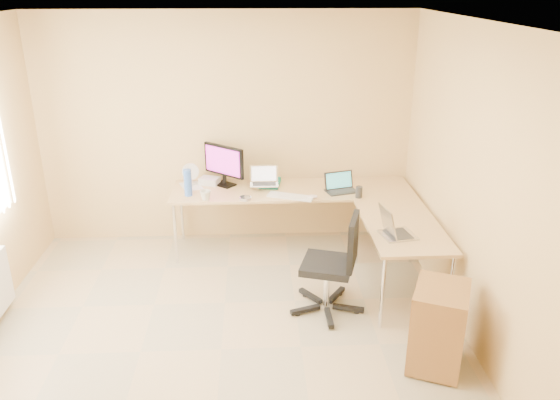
{
  "coord_description": "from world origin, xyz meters",
  "views": [
    {
      "loc": [
        0.3,
        -3.86,
        2.89
      ],
      "look_at": [
        0.55,
        1.1,
        0.9
      ],
      "focal_mm": 35.51,
      "sensor_mm": 36.0,
      "label": 1
    }
  ],
  "objects_px": {
    "laptop_center": "(264,176)",
    "water_bottle": "(188,183)",
    "desk_return": "(399,258)",
    "laptop_black": "(342,183)",
    "laptop_return": "(399,224)",
    "desk_main": "(292,219)",
    "keyboard": "(291,196)",
    "cabinet": "(438,327)",
    "monitor": "(224,165)",
    "mug": "(206,195)",
    "office_chair": "(327,262)",
    "desk_fan": "(191,175)"
  },
  "relations": [
    {
      "from": "mug",
      "to": "desk_main",
      "type": "bearing_deg",
      "value": 17.15
    },
    {
      "from": "desk_main",
      "to": "cabinet",
      "type": "xyz_separation_m",
      "value": [
        1.0,
        -2.13,
        -0.01
      ]
    },
    {
      "from": "desk_main",
      "to": "mug",
      "type": "distance_m",
      "value": 1.06
    },
    {
      "from": "laptop_center",
      "to": "water_bottle",
      "type": "distance_m",
      "value": 0.83
    },
    {
      "from": "desk_main",
      "to": "mug",
      "type": "height_order",
      "value": "mug"
    },
    {
      "from": "office_chair",
      "to": "desk_return",
      "type": "bearing_deg",
      "value": 37.71
    },
    {
      "from": "desk_return",
      "to": "monitor",
      "type": "distance_m",
      "value": 2.16
    },
    {
      "from": "desk_main",
      "to": "keyboard",
      "type": "bearing_deg",
      "value": -98.33
    },
    {
      "from": "monitor",
      "to": "mug",
      "type": "height_order",
      "value": "monitor"
    },
    {
      "from": "laptop_center",
      "to": "laptop_return",
      "type": "height_order",
      "value": "laptop_center"
    },
    {
      "from": "desk_main",
      "to": "laptop_return",
      "type": "relative_size",
      "value": 7.64
    },
    {
      "from": "monitor",
      "to": "office_chair",
      "type": "height_order",
      "value": "monitor"
    },
    {
      "from": "desk_main",
      "to": "office_chair",
      "type": "height_order",
      "value": "office_chair"
    },
    {
      "from": "monitor",
      "to": "mug",
      "type": "bearing_deg",
      "value": -72.64
    },
    {
      "from": "mug",
      "to": "laptop_return",
      "type": "bearing_deg",
      "value": -28.1
    },
    {
      "from": "water_bottle",
      "to": "office_chair",
      "type": "distance_m",
      "value": 1.81
    },
    {
      "from": "laptop_center",
      "to": "desk_fan",
      "type": "distance_m",
      "value": 0.83
    },
    {
      "from": "desk_main",
      "to": "desk_fan",
      "type": "distance_m",
      "value": 1.24
    },
    {
      "from": "water_bottle",
      "to": "office_chair",
      "type": "relative_size",
      "value": 0.3
    },
    {
      "from": "laptop_center",
      "to": "mug",
      "type": "bearing_deg",
      "value": -154.44
    },
    {
      "from": "laptop_return",
      "to": "cabinet",
      "type": "height_order",
      "value": "laptop_return"
    },
    {
      "from": "desk_fan",
      "to": "office_chair",
      "type": "bearing_deg",
      "value": -50.88
    },
    {
      "from": "water_bottle",
      "to": "laptop_center",
      "type": "bearing_deg",
      "value": 11.15
    },
    {
      "from": "desk_main",
      "to": "desk_return",
      "type": "relative_size",
      "value": 2.04
    },
    {
      "from": "monitor",
      "to": "laptop_black",
      "type": "height_order",
      "value": "monitor"
    },
    {
      "from": "mug",
      "to": "monitor",
      "type": "bearing_deg",
      "value": 67.88
    },
    {
      "from": "laptop_center",
      "to": "keyboard",
      "type": "relative_size",
      "value": 0.63
    },
    {
      "from": "desk_fan",
      "to": "water_bottle",
      "type": "bearing_deg",
      "value": -93.77
    },
    {
      "from": "laptop_black",
      "to": "cabinet",
      "type": "distance_m",
      "value": 2.12
    },
    {
      "from": "keyboard",
      "to": "cabinet",
      "type": "distance_m",
      "value": 2.17
    },
    {
      "from": "laptop_center",
      "to": "desk_return",
      "type": "bearing_deg",
      "value": -38.76
    },
    {
      "from": "laptop_center",
      "to": "desk_fan",
      "type": "bearing_deg",
      "value": 168.11
    },
    {
      "from": "laptop_black",
      "to": "cabinet",
      "type": "height_order",
      "value": "laptop_black"
    },
    {
      "from": "monitor",
      "to": "desk_fan",
      "type": "distance_m",
      "value": 0.39
    },
    {
      "from": "laptop_black",
      "to": "laptop_return",
      "type": "xyz_separation_m",
      "value": [
        0.34,
        -1.13,
        0.01
      ]
    },
    {
      "from": "monitor",
      "to": "cabinet",
      "type": "height_order",
      "value": "monitor"
    },
    {
      "from": "monitor",
      "to": "keyboard",
      "type": "bearing_deg",
      "value": 9.31
    },
    {
      "from": "laptop_center",
      "to": "laptop_return",
      "type": "relative_size",
      "value": 0.89
    },
    {
      "from": "desk_return",
      "to": "laptop_return",
      "type": "height_order",
      "value": "laptop_return"
    },
    {
      "from": "mug",
      "to": "water_bottle",
      "type": "bearing_deg",
      "value": 143.66
    },
    {
      "from": "mug",
      "to": "cabinet",
      "type": "bearing_deg",
      "value": -43.69
    },
    {
      "from": "desk_return",
      "to": "laptop_return",
      "type": "bearing_deg",
      "value": -113.14
    },
    {
      "from": "laptop_center",
      "to": "laptop_return",
      "type": "bearing_deg",
      "value": -47.46
    },
    {
      "from": "desk_return",
      "to": "laptop_center",
      "type": "relative_size",
      "value": 4.23
    },
    {
      "from": "laptop_black",
      "to": "office_chair",
      "type": "xyz_separation_m",
      "value": [
        -0.3,
        -1.16,
        -0.33
      ]
    },
    {
      "from": "desk_return",
      "to": "desk_fan",
      "type": "bearing_deg",
      "value": 150.67
    },
    {
      "from": "mug",
      "to": "water_bottle",
      "type": "xyz_separation_m",
      "value": [
        -0.19,
        0.14,
        0.09
      ]
    },
    {
      "from": "desk_fan",
      "to": "office_chair",
      "type": "height_order",
      "value": "office_chair"
    },
    {
      "from": "desk_main",
      "to": "water_bottle",
      "type": "height_order",
      "value": "water_bottle"
    },
    {
      "from": "desk_main",
      "to": "monitor",
      "type": "bearing_deg",
      "value": 168.25
    }
  ]
}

